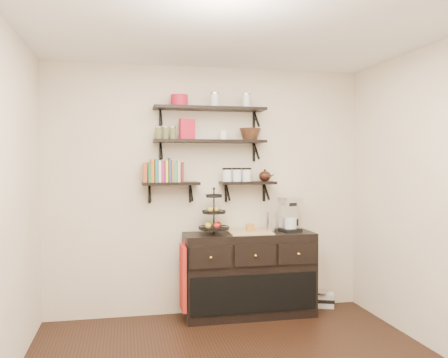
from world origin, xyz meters
The scene contains 20 objects.
ceiling centered at (0.00, 0.00, 2.70)m, with size 3.50×3.50×0.02m, color white.
back_wall centered at (0.00, 1.75, 1.35)m, with size 3.50×0.02×2.70m, color #F3E5CE.
shelf_top centered at (0.00, 1.62, 2.23)m, with size 1.20×0.27×0.23m.
shelf_mid centered at (0.00, 1.62, 1.88)m, with size 1.20×0.27×0.23m.
shelf_low_left centered at (-0.42, 1.63, 1.43)m, with size 0.60×0.25×0.23m.
shelf_low_right centered at (0.42, 1.63, 1.43)m, with size 0.60×0.25×0.23m.
cookbooks centered at (-0.47, 1.63, 1.57)m, with size 0.43×0.15×0.26m.
glass_canisters centered at (0.30, 1.63, 1.51)m, with size 0.32×0.10×0.13m.
sideboard centered at (0.41, 1.51, 0.45)m, with size 1.40×0.50×0.92m.
fruit_stand centered at (0.03, 1.52, 1.06)m, with size 0.32×0.32×0.47m.
candle centered at (0.42, 1.51, 0.96)m, with size 0.08×0.08×0.08m, color olive.
coffee_maker centered at (0.87, 1.54, 1.08)m, with size 0.24×0.24×0.37m.
thermal_carafe centered at (0.65, 1.49, 1.01)m, with size 0.11×0.11×0.22m, color silver.
apron centered at (-0.32, 1.41, 0.47)m, with size 0.04×0.28×0.66m, color #A11118.
radio centered at (1.29, 1.65, 0.09)m, with size 0.34×0.26×0.18m.
recipe_box centered at (-0.25, 1.61, 2.01)m, with size 0.16×0.06×0.22m, color #B7142E.
walnut_bowl centered at (0.45, 1.61, 1.96)m, with size 0.24×0.24×0.13m, color black, non-canonical shape.
ramekins centered at (0.14, 1.61, 1.95)m, with size 0.09×0.09×0.10m, color white.
teapot centered at (0.62, 1.63, 1.52)m, with size 0.18×0.14×0.14m, color black, non-canonical shape.
red_pot centered at (-0.33, 1.61, 2.31)m, with size 0.18×0.18×0.12m, color #B7142E.
Camera 1 is at (-0.90, -3.39, 1.66)m, focal length 38.00 mm.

